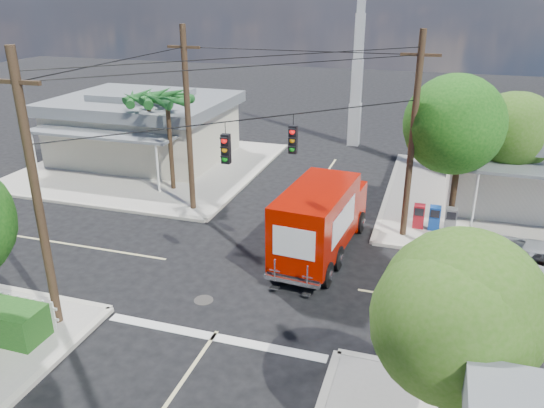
% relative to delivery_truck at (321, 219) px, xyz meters
% --- Properties ---
extents(ground, '(120.00, 120.00, 0.00)m').
position_rel_delivery_truck_xyz_m(ground, '(-1.98, -2.46, -1.60)').
color(ground, black).
rests_on(ground, ground).
extents(sidewalk_ne, '(14.12, 14.12, 0.14)m').
position_rel_delivery_truck_xyz_m(sidewalk_ne, '(8.90, 8.42, -1.53)').
color(sidewalk_ne, '#A6A096').
rests_on(sidewalk_ne, ground).
extents(sidewalk_nw, '(14.12, 14.12, 0.14)m').
position_rel_delivery_truck_xyz_m(sidewalk_nw, '(-12.86, 8.42, -1.53)').
color(sidewalk_nw, '#A6A096').
rests_on(sidewalk_nw, ground).
extents(road_markings, '(32.00, 32.00, 0.01)m').
position_rel_delivery_truck_xyz_m(road_markings, '(-1.98, -3.93, -1.59)').
color(road_markings, beige).
rests_on(road_markings, ground).
extents(building_nw, '(10.80, 10.20, 4.30)m').
position_rel_delivery_truck_xyz_m(building_nw, '(-13.98, 10.01, 0.63)').
color(building_nw, beige).
rests_on(building_nw, sidewalk_nw).
extents(radio_tower, '(0.80, 0.80, 17.00)m').
position_rel_delivery_truck_xyz_m(radio_tower, '(-1.48, 17.54, 4.05)').
color(radio_tower, silver).
rests_on(radio_tower, ground).
extents(tree_ne_front, '(4.21, 4.14, 6.66)m').
position_rel_delivery_truck_xyz_m(tree_ne_front, '(5.23, 4.30, 3.17)').
color(tree_ne_front, '#422D1C').
rests_on(tree_ne_front, sidewalk_ne).
extents(tree_ne_back, '(3.77, 3.66, 5.82)m').
position_rel_delivery_truck_xyz_m(tree_ne_back, '(7.83, 6.50, 2.59)').
color(tree_ne_back, '#422D1C').
rests_on(tree_ne_back, sidewalk_ne).
extents(tree_se, '(3.67, 3.54, 5.62)m').
position_rel_delivery_truck_xyz_m(tree_se, '(5.03, -9.70, 2.45)').
color(tree_se, '#422D1C').
rests_on(tree_se, sidewalk_se).
extents(palm_nw_front, '(3.01, 3.08, 5.59)m').
position_rel_delivery_truck_xyz_m(palm_nw_front, '(-9.48, 5.04, 3.45)').
color(palm_nw_front, '#422D1C').
rests_on(palm_nw_front, sidewalk_nw).
extents(palm_nw_back, '(3.01, 3.08, 5.19)m').
position_rel_delivery_truck_xyz_m(palm_nw_back, '(-11.48, 6.54, 3.08)').
color(palm_nw_back, '#422D1C').
rests_on(palm_nw_back, sidewalk_nw).
extents(utility_poles, '(12.00, 10.68, 9.00)m').
position_rel_delivery_truck_xyz_m(utility_poles, '(-3.57, -0.85, 3.08)').
color(utility_poles, '#473321').
rests_on(utility_poles, ground).
extents(vending_boxes, '(1.90, 0.50, 1.10)m').
position_rel_delivery_truck_xyz_m(vending_boxes, '(4.52, 3.74, -0.91)').
color(vending_boxes, maroon).
rests_on(vending_boxes, sidewalk_ne).
extents(delivery_truck, '(2.87, 7.42, 3.14)m').
position_rel_delivery_truck_xyz_m(delivery_truck, '(0.00, 0.00, 0.00)').
color(delivery_truck, black).
rests_on(delivery_truck, ground).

